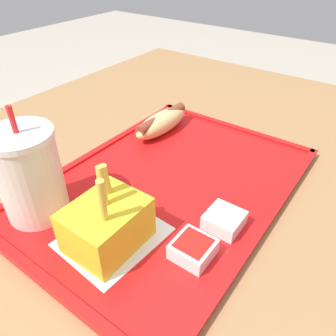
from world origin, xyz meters
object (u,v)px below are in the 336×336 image
soda_cup (29,175)px  sauce_cup_ketchup (193,249)px  sauce_cup_mayo (224,220)px  hot_dog_far (162,122)px  fries_carton (107,224)px

soda_cup → sauce_cup_ketchup: size_ratio=3.47×
sauce_cup_mayo → sauce_cup_ketchup: bearing=173.9°
hot_dog_far → sauce_cup_mayo: size_ratio=3.06×
fries_carton → soda_cup: bearing=97.1°
soda_cup → hot_dog_far: (0.29, -0.00, -0.04)m
fries_carton → sauce_cup_mayo: bearing=-42.9°
soda_cup → sauce_cup_mayo: soda_cup is taller
hot_dog_far → sauce_cup_mayo: 0.28m
hot_dog_far → fries_carton: fries_carton is taller
soda_cup → fries_carton: soda_cup is taller
fries_carton → hot_dog_far: bearing=23.9°
soda_cup → hot_dog_far: bearing=-0.5°
hot_dog_far → fries_carton: (-0.27, -0.12, 0.01)m
soda_cup → sauce_cup_ketchup: soda_cup is taller
hot_dog_far → sauce_cup_mayo: (-0.16, -0.23, -0.01)m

